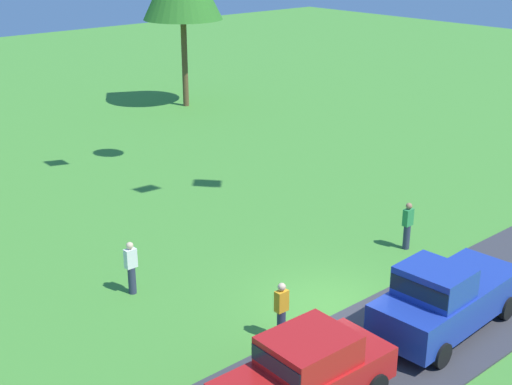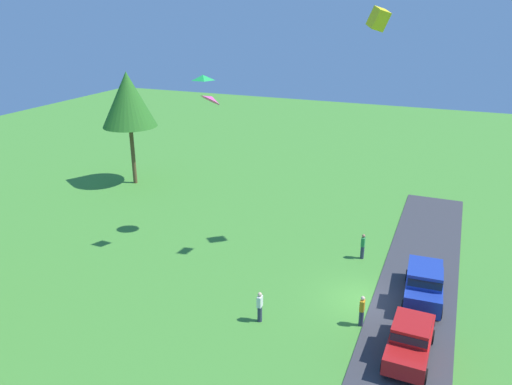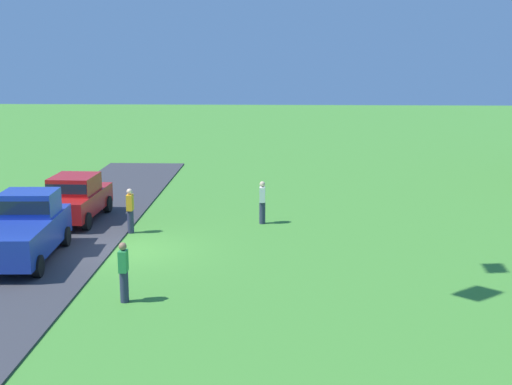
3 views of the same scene
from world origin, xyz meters
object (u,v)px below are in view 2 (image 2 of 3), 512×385
at_px(car_pickup_far_end, 424,283).
at_px(kite_diamond_low_drifter, 203,78).
at_px(car_sedan_by_flagpole, 410,338).
at_px(kite_delta_high_right, 211,98).
at_px(kite_box_trailing_tail, 379,19).
at_px(person_watching_sky, 260,307).
at_px(person_beside_suv, 363,246).
at_px(tree_lone_near, 128,100).
at_px(person_on_lawn, 362,311).

distance_m(car_pickup_far_end, kite_diamond_low_drifter, 17.22).
relative_size(car_pickup_far_end, kite_diamond_low_drifter, 5.00).
xyz_separation_m(car_sedan_by_flagpole, car_pickup_far_end, (5.17, -0.17, 0.07)).
height_order(car_pickup_far_end, kite_delta_high_right, kite_delta_high_right).
bearing_deg(kite_box_trailing_tail, kite_delta_high_right, 100.13).
distance_m(car_sedan_by_flagpole, person_watching_sky, 7.45).
xyz_separation_m(person_beside_suv, person_watching_sky, (-8.91, 3.55, 0.00)).
bearing_deg(tree_lone_near, kite_diamond_low_drifter, -126.98).
bearing_deg(car_pickup_far_end, kite_delta_high_right, 76.31).
height_order(person_beside_suv, kite_delta_high_right, kite_delta_high_right).
xyz_separation_m(person_beside_suv, tree_lone_near, (6.84, 22.32, 6.81)).
relative_size(car_pickup_far_end, person_watching_sky, 2.98).
bearing_deg(person_beside_suv, kite_delta_high_right, 91.00).
height_order(kite_box_trailing_tail, kite_diamond_low_drifter, kite_box_trailing_tail).
bearing_deg(car_sedan_by_flagpole, tree_lone_near, 59.01).
height_order(car_pickup_far_end, person_watching_sky, car_pickup_far_end).
bearing_deg(person_watching_sky, car_sedan_by_flagpole, -89.96).
bearing_deg(person_beside_suv, kite_diamond_low_drifter, 105.19).
height_order(person_on_lawn, tree_lone_near, tree_lone_near).
distance_m(person_on_lawn, kite_diamond_low_drifter, 15.96).
bearing_deg(kite_diamond_low_drifter, car_sedan_by_flagpole, -114.68).
distance_m(person_beside_suv, person_watching_sky, 9.59).
relative_size(kite_diamond_low_drifter, kite_delta_high_right, 0.74).
height_order(car_sedan_by_flagpole, tree_lone_near, tree_lone_near).
height_order(person_on_lawn, kite_delta_high_right, kite_delta_high_right).
bearing_deg(car_pickup_far_end, person_beside_suv, 47.42).
bearing_deg(person_on_lawn, person_watching_sky, 108.27).
xyz_separation_m(car_pickup_far_end, kite_delta_high_right, (3.55, 14.59, 8.59)).
relative_size(car_sedan_by_flagpole, tree_lone_near, 0.44).
relative_size(tree_lone_near, kite_box_trailing_tail, 8.89).
xyz_separation_m(person_watching_sky, kite_box_trailing_tail, (10.53, -3.12, 13.77)).
height_order(person_beside_suv, person_on_lawn, same).
bearing_deg(car_pickup_far_end, kite_diamond_low_drifter, 85.47).
distance_m(tree_lone_near, kite_box_trailing_tail, 23.55).
xyz_separation_m(car_sedan_by_flagpole, kite_delta_high_right, (8.72, 14.42, 8.65)).
distance_m(car_pickup_far_end, person_beside_suv, 5.53).
distance_m(tree_lone_near, kite_delta_high_right, 13.88).
relative_size(car_sedan_by_flagpole, car_pickup_far_end, 0.87).
bearing_deg(kite_diamond_low_drifter, kite_box_trailing_tail, -65.38).
distance_m(car_sedan_by_flagpole, car_pickup_far_end, 5.17).
bearing_deg(person_beside_suv, person_watching_sky, 158.26).
bearing_deg(person_on_lawn, car_pickup_far_end, -37.22).
height_order(person_watching_sky, kite_box_trailing_tail, kite_box_trailing_tail).
bearing_deg(person_beside_suv, tree_lone_near, 72.96).
bearing_deg(person_on_lawn, car_sedan_by_flagpole, -122.60).
distance_m(kite_diamond_low_drifter, kite_delta_high_right, 3.07).
bearing_deg(tree_lone_near, car_sedan_by_flagpole, -120.99).
xyz_separation_m(car_pickup_far_end, person_on_lawn, (-3.55, 2.70, -0.23)).
relative_size(car_sedan_by_flagpole, person_watching_sky, 2.60).
bearing_deg(car_sedan_by_flagpole, kite_delta_high_right, 58.83).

